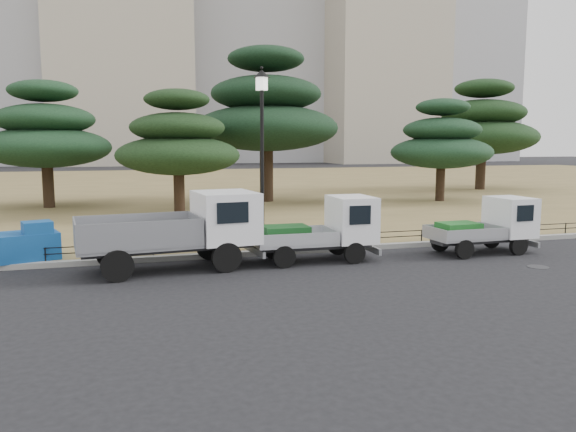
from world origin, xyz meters
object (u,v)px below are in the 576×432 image
object	(u,v)px
truck_large	(180,227)
truck_kei_rear	(488,225)
street_lamp	(262,129)
tarp_pile	(28,244)
truck_kei_front	(324,229)

from	to	relation	value
truck_large	truck_kei_rear	size ratio (longest dim) A/B	1.48
truck_large	street_lamp	bearing A→B (deg)	22.97
truck_large	street_lamp	distance (m)	4.16
truck_kei_rear	tarp_pile	world-z (taller)	truck_kei_rear
truck_kei_front	truck_kei_rear	bearing A→B (deg)	-2.96
truck_kei_rear	tarp_pile	xyz separation A→B (m)	(-13.93, 2.16, -0.29)
truck_large	tarp_pile	world-z (taller)	truck_large
street_lamp	tarp_pile	xyz separation A→B (m)	(-6.93, 0.31, -3.34)
truck_large	street_lamp	size ratio (longest dim) A/B	0.90
truck_large	truck_kei_rear	world-z (taller)	truck_large
truck_large	tarp_pile	bearing A→B (deg)	150.00
truck_large	truck_kei_rear	xyz separation A→B (m)	(9.71, -0.32, -0.30)
truck_kei_front	truck_kei_rear	distance (m)	5.48
truck_kei_front	truck_kei_rear	world-z (taller)	truck_kei_front
truck_kei_front	tarp_pile	xyz separation A→B (m)	(-8.45, 1.84, -0.35)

